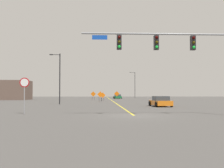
{
  "coord_description": "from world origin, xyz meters",
  "views": [
    {
      "loc": [
        -2.4,
        -18.51,
        1.63
      ],
      "look_at": [
        -0.57,
        23.38,
        3.1
      ],
      "focal_mm": 41.23,
      "sensor_mm": 36.0,
      "label": 1
    }
  ],
  "objects_px": {
    "stop_sign": "(24,88)",
    "construction_sign_right_lane": "(103,96)",
    "street_lamp_mid_left": "(59,76)",
    "street_lamp_far_right": "(135,84)",
    "construction_sign_median_far": "(93,94)",
    "car_green_mid": "(117,97)",
    "car_orange_near": "(160,102)",
    "construction_sign_median_near": "(100,95)",
    "construction_sign_left_shoulder": "(117,94)",
    "traffic_signal_assembly": "(176,49)"
  },
  "relations": [
    {
      "from": "construction_sign_left_shoulder",
      "to": "car_orange_near",
      "type": "relative_size",
      "value": 0.49
    },
    {
      "from": "construction_sign_median_near",
      "to": "construction_sign_median_far",
      "type": "bearing_deg",
      "value": 97.24
    },
    {
      "from": "construction_sign_median_far",
      "to": "car_green_mid",
      "type": "bearing_deg",
      "value": 61.18
    },
    {
      "from": "construction_sign_right_lane",
      "to": "car_orange_near",
      "type": "xyz_separation_m",
      "value": [
        6.83,
        -22.71,
        -0.51
      ]
    },
    {
      "from": "car_green_mid",
      "to": "car_orange_near",
      "type": "relative_size",
      "value": 1.09
    },
    {
      "from": "construction_sign_median_far",
      "to": "construction_sign_left_shoulder",
      "type": "distance_m",
      "value": 6.28
    },
    {
      "from": "car_green_mid",
      "to": "traffic_signal_assembly",
      "type": "bearing_deg",
      "value": -89.31
    },
    {
      "from": "car_green_mid",
      "to": "construction_sign_median_far",
      "type": "bearing_deg",
      "value": -118.82
    },
    {
      "from": "car_green_mid",
      "to": "construction_sign_median_near",
      "type": "bearing_deg",
      "value": -100.84
    },
    {
      "from": "street_lamp_mid_left",
      "to": "car_orange_near",
      "type": "bearing_deg",
      "value": -26.25
    },
    {
      "from": "traffic_signal_assembly",
      "to": "construction_sign_median_near",
      "type": "bearing_deg",
      "value": 100.57
    },
    {
      "from": "construction_sign_right_lane",
      "to": "construction_sign_median_near",
      "type": "distance_m",
      "value": 5.19
    },
    {
      "from": "traffic_signal_assembly",
      "to": "construction_sign_right_lane",
      "type": "bearing_deg",
      "value": 98.23
    },
    {
      "from": "construction_sign_median_near",
      "to": "construction_sign_left_shoulder",
      "type": "height_order",
      "value": "construction_sign_left_shoulder"
    },
    {
      "from": "construction_sign_right_lane",
      "to": "car_orange_near",
      "type": "bearing_deg",
      "value": -73.27
    },
    {
      "from": "construction_sign_left_shoulder",
      "to": "car_green_mid",
      "type": "height_order",
      "value": "construction_sign_left_shoulder"
    },
    {
      "from": "street_lamp_mid_left",
      "to": "street_lamp_far_right",
      "type": "bearing_deg",
      "value": 70.37
    },
    {
      "from": "car_green_mid",
      "to": "car_orange_near",
      "type": "height_order",
      "value": "car_orange_near"
    },
    {
      "from": "traffic_signal_assembly",
      "to": "street_lamp_far_right",
      "type": "distance_m",
      "value": 68.42
    },
    {
      "from": "stop_sign",
      "to": "car_green_mid",
      "type": "relative_size",
      "value": 0.61
    },
    {
      "from": "street_lamp_mid_left",
      "to": "street_lamp_far_right",
      "type": "height_order",
      "value": "street_lamp_far_right"
    },
    {
      "from": "car_green_mid",
      "to": "stop_sign",
      "type": "bearing_deg",
      "value": -101.27
    },
    {
      "from": "traffic_signal_assembly",
      "to": "car_green_mid",
      "type": "height_order",
      "value": "traffic_signal_assembly"
    },
    {
      "from": "stop_sign",
      "to": "car_orange_near",
      "type": "bearing_deg",
      "value": 39.15
    },
    {
      "from": "construction_sign_right_lane",
      "to": "street_lamp_mid_left",
      "type": "bearing_deg",
      "value": -111.89
    },
    {
      "from": "street_lamp_far_right",
      "to": "car_green_mid",
      "type": "bearing_deg",
      "value": -118.04
    },
    {
      "from": "stop_sign",
      "to": "street_lamp_far_right",
      "type": "relative_size",
      "value": 0.32
    },
    {
      "from": "car_orange_near",
      "to": "construction_sign_median_near",
      "type": "bearing_deg",
      "value": 112.69
    },
    {
      "from": "traffic_signal_assembly",
      "to": "car_orange_near",
      "type": "distance_m",
      "value": 13.3
    },
    {
      "from": "traffic_signal_assembly",
      "to": "construction_sign_right_lane",
      "type": "relative_size",
      "value": 6.27
    },
    {
      "from": "construction_sign_median_near",
      "to": "car_orange_near",
      "type": "height_order",
      "value": "construction_sign_median_near"
    },
    {
      "from": "car_orange_near",
      "to": "street_lamp_far_right",
      "type": "bearing_deg",
      "value": 85.68
    },
    {
      "from": "stop_sign",
      "to": "car_green_mid",
      "type": "distance_m",
      "value": 55.08
    },
    {
      "from": "construction_sign_median_far",
      "to": "construction_sign_median_near",
      "type": "xyz_separation_m",
      "value": [
        1.73,
        -13.63,
        -0.05
      ]
    },
    {
      "from": "traffic_signal_assembly",
      "to": "stop_sign",
      "type": "height_order",
      "value": "traffic_signal_assembly"
    },
    {
      "from": "car_orange_near",
      "to": "construction_sign_right_lane",
      "type": "bearing_deg",
      "value": 106.73
    },
    {
      "from": "car_green_mid",
      "to": "street_lamp_far_right",
      "type": "bearing_deg",
      "value": 61.96
    },
    {
      "from": "construction_sign_right_lane",
      "to": "construction_sign_left_shoulder",
      "type": "height_order",
      "value": "construction_sign_left_shoulder"
    },
    {
      "from": "street_lamp_far_right",
      "to": "car_green_mid",
      "type": "distance_m",
      "value": 14.69
    },
    {
      "from": "construction_sign_median_far",
      "to": "construction_sign_right_lane",
      "type": "bearing_deg",
      "value": -75.17
    },
    {
      "from": "car_orange_near",
      "to": "construction_sign_median_far",
      "type": "bearing_deg",
      "value": 106.22
    },
    {
      "from": "stop_sign",
      "to": "construction_sign_right_lane",
      "type": "height_order",
      "value": "stop_sign"
    },
    {
      "from": "stop_sign",
      "to": "street_lamp_far_right",
      "type": "distance_m",
      "value": 68.72
    },
    {
      "from": "traffic_signal_assembly",
      "to": "construction_sign_median_far",
      "type": "distance_m",
      "value": 44.4
    },
    {
      "from": "street_lamp_mid_left",
      "to": "construction_sign_median_near",
      "type": "relative_size",
      "value": 3.78
    },
    {
      "from": "construction_sign_right_lane",
      "to": "car_green_mid",
      "type": "xyz_separation_m",
      "value": [
        4.41,
        20.56,
        -0.51
      ]
    },
    {
      "from": "street_lamp_mid_left",
      "to": "construction_sign_left_shoulder",
      "type": "distance_m",
      "value": 28.86
    },
    {
      "from": "street_lamp_far_right",
      "to": "car_orange_near",
      "type": "distance_m",
      "value": 56.01
    },
    {
      "from": "street_lamp_mid_left",
      "to": "construction_sign_median_near",
      "type": "xyz_separation_m",
      "value": [
        5.98,
        10.98,
        -2.82
      ]
    },
    {
      "from": "construction_sign_median_near",
      "to": "car_green_mid",
      "type": "relative_size",
      "value": 0.42
    }
  ]
}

